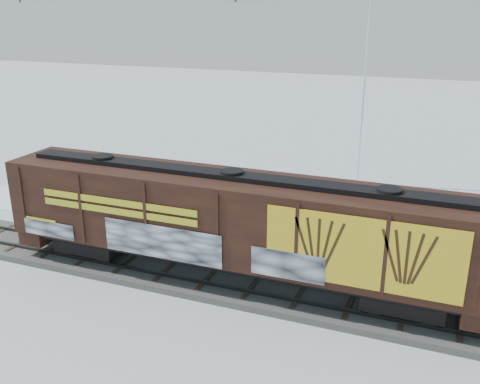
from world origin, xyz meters
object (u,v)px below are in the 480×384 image
at_px(flagpole, 364,109).
at_px(car_dark, 357,230).
at_px(car_white, 413,223).
at_px(hopper_railcar, 232,221).
at_px(car_silver, 254,210).

distance_m(flagpole, car_dark, 10.69).
bearing_deg(flagpole, car_white, -62.38).
xyz_separation_m(hopper_railcar, car_silver, (-1.49, 6.69, -2.14)).
relative_size(car_white, car_dark, 0.85).
bearing_deg(hopper_railcar, car_dark, 56.22).
bearing_deg(car_dark, car_white, -60.97).
xyz_separation_m(hopper_railcar, car_dark, (4.15, 6.20, -2.24)).
bearing_deg(flagpole, car_silver, -114.25).
relative_size(hopper_railcar, car_white, 4.80).
bearing_deg(car_silver, car_white, -56.43).
xyz_separation_m(car_silver, car_dark, (5.64, -0.50, -0.11)).
relative_size(flagpole, car_dark, 2.68).
xyz_separation_m(car_silver, car_white, (8.13, 1.55, -0.13)).
xyz_separation_m(flagpole, car_dark, (1.50, -9.68, -4.28)).
relative_size(flagpole, car_white, 3.16).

